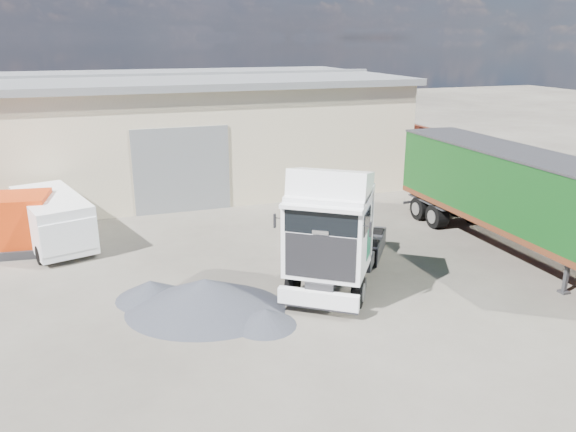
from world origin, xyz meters
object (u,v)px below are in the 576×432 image
object	(u,v)px
box_trailer	(512,191)
orange_skip	(5,228)
tractor_unit	(334,237)
panel_van	(54,221)

from	to	relation	value
box_trailer	orange_skip	bearing A→B (deg)	160.69
tractor_unit	orange_skip	size ratio (longest dim) A/B	1.71
tractor_unit	panel_van	xyz separation A→B (m)	(-7.91, 6.31, -0.66)
tractor_unit	panel_van	bearing A→B (deg)	176.59
tractor_unit	orange_skip	bearing A→B (deg)	-178.85
orange_skip	box_trailer	bearing A→B (deg)	-11.47
box_trailer	panel_van	world-z (taller)	box_trailer
box_trailer	tractor_unit	bearing A→B (deg)	-173.38
orange_skip	tractor_unit	bearing A→B (deg)	-27.05
orange_skip	panel_van	bearing A→B (deg)	3.72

